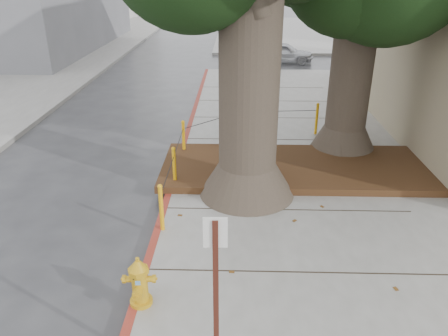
{
  "coord_description": "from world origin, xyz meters",
  "views": [
    {
      "loc": [
        -0.54,
        -5.73,
        4.61
      ],
      "look_at": [
        -0.77,
        1.92,
        1.1
      ],
      "focal_mm": 35.0,
      "sensor_mm": 36.0,
      "label": 1
    }
  ],
  "objects_px": {
    "car_red": "(444,48)",
    "fire_hydrant": "(139,282)",
    "signpost": "(216,304)",
    "car_silver": "(283,52)",
    "car_dark": "(63,46)"
  },
  "relations": [
    {
      "from": "car_red",
      "to": "car_dark",
      "type": "height_order",
      "value": "car_red"
    },
    {
      "from": "car_silver",
      "to": "car_dark",
      "type": "relative_size",
      "value": 0.83
    },
    {
      "from": "fire_hydrant",
      "to": "car_dark",
      "type": "bearing_deg",
      "value": 110.27
    },
    {
      "from": "car_silver",
      "to": "car_dark",
      "type": "xyz_separation_m",
      "value": [
        -12.44,
        1.62,
        0.02
      ]
    },
    {
      "from": "fire_hydrant",
      "to": "car_silver",
      "type": "xyz_separation_m",
      "value": [
        3.8,
        18.75,
        -0.0
      ]
    },
    {
      "from": "car_red",
      "to": "car_dark",
      "type": "xyz_separation_m",
      "value": [
        -21.26,
        0.67,
        -0.1
      ]
    },
    {
      "from": "fire_hydrant",
      "to": "signpost",
      "type": "distance_m",
      "value": 2.11
    },
    {
      "from": "fire_hydrant",
      "to": "car_red",
      "type": "relative_size",
      "value": 0.2
    },
    {
      "from": "signpost",
      "to": "car_silver",
      "type": "distance_m",
      "value": 20.42
    },
    {
      "from": "signpost",
      "to": "fire_hydrant",
      "type": "bearing_deg",
      "value": 126.89
    },
    {
      "from": "fire_hydrant",
      "to": "signpost",
      "type": "xyz_separation_m",
      "value": [
        1.17,
        -1.47,
        0.95
      ]
    },
    {
      "from": "car_red",
      "to": "fire_hydrant",
      "type": "bearing_deg",
      "value": 140.76
    },
    {
      "from": "fire_hydrant",
      "to": "signpost",
      "type": "relative_size",
      "value": 0.34
    },
    {
      "from": "signpost",
      "to": "car_red",
      "type": "xyz_separation_m",
      "value": [
        11.45,
        21.17,
        -0.83
      ]
    },
    {
      "from": "signpost",
      "to": "car_red",
      "type": "relative_size",
      "value": 0.6
    }
  ]
}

